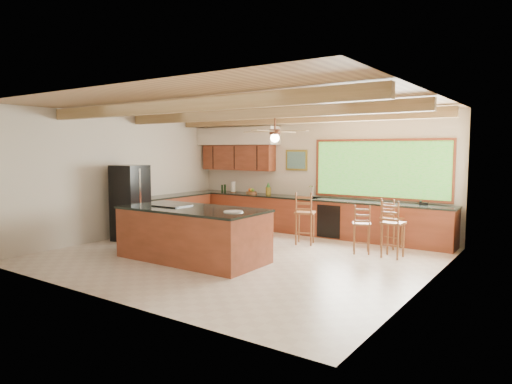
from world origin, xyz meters
The scene contains 9 objects.
ground centered at (0.00, 0.00, 0.00)m, with size 7.20×7.20×0.00m, color beige.
room_shell centered at (-0.17, 0.65, 2.21)m, with size 7.27×6.54×3.02m.
counter_run centered at (-0.82, 2.52, 0.46)m, with size 7.12×3.10×1.26m.
island centered at (-0.56, -0.79, 0.51)m, with size 2.92×1.40×1.03m.
refrigerator centered at (-3.05, -0.21, 0.88)m, with size 0.75×0.74×1.77m.
bar_stool_a centered at (0.52, 1.68, 0.70)m, with size 0.54×0.54×1.19m.
bar_stool_b centered at (1.92, 1.55, 0.60)m, with size 0.48×0.48×1.02m.
bar_stool_c centered at (2.57, 1.54, 0.68)m, with size 0.42×0.42×1.14m.
bar_stool_d centered at (2.26, 2.39, 0.64)m, with size 0.47×0.47×1.08m.
Camera 1 is at (5.40, -7.23, 2.14)m, focal length 32.00 mm.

